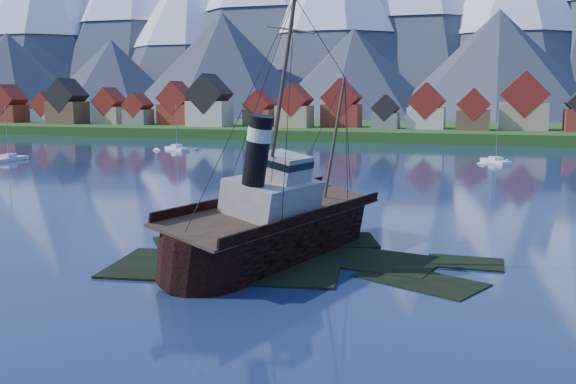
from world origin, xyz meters
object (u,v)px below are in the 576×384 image
(tugboat_wreck, at_px, (278,222))
(sailboat_e, at_px, (496,162))
(sailboat_c, at_px, (177,149))
(sailboat_a, at_px, (9,160))

(tugboat_wreck, height_order, sailboat_e, tugboat_wreck)
(tugboat_wreck, xyz_separation_m, sailboat_c, (-55.36, 89.59, -2.51))
(sailboat_a, bearing_deg, tugboat_wreck, -39.98)
(sailboat_a, height_order, sailboat_e, sailboat_a)
(sailboat_a, xyz_separation_m, sailboat_e, (94.94, 25.63, -0.04))
(tugboat_wreck, relative_size, sailboat_c, 2.41)
(tugboat_wreck, xyz_separation_m, sailboat_a, (-76.45, 56.39, -2.51))
(tugboat_wreck, height_order, sailboat_a, tugboat_wreck)
(tugboat_wreck, distance_m, sailboat_a, 95.03)
(sailboat_e, bearing_deg, sailboat_c, 145.78)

